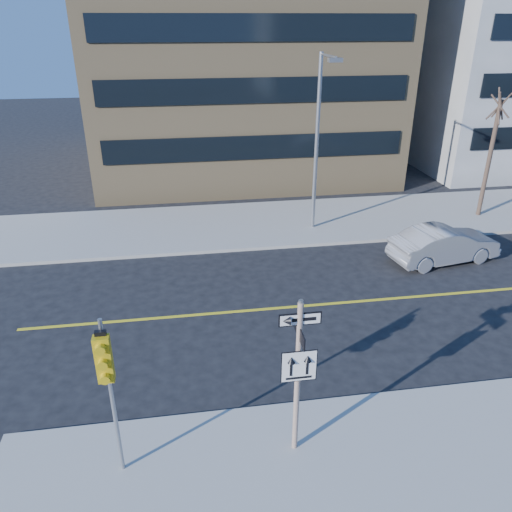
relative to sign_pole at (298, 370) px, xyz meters
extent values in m
plane|color=black|center=(0.00, 2.51, -2.44)|extent=(120.00, 120.00, 0.00)
cylinder|color=beige|center=(0.00, 0.01, -0.29)|extent=(0.13, 0.13, 4.00)
cylinder|color=gray|center=(0.00, 0.01, 1.74)|extent=(0.10, 0.10, 0.06)
cube|color=black|center=(0.00, 0.01, 1.31)|extent=(0.92, 0.03, 0.30)
cube|color=black|center=(0.00, 0.01, 0.96)|extent=(0.03, 0.92, 0.30)
cube|color=white|center=(0.00, -0.07, 0.16)|extent=(0.80, 0.03, 0.80)
cylinder|color=gray|center=(-4.00, 0.01, -0.29)|extent=(0.09, 0.09, 4.00)
cube|color=gold|center=(-4.00, -0.19, 0.91)|extent=(0.32, 0.22, 1.05)
sphere|color=#8C0705|center=(-4.00, -0.31, 1.26)|extent=(0.17, 0.17, 0.17)
sphere|color=black|center=(-4.00, -0.31, 0.91)|extent=(0.17, 0.17, 0.17)
sphere|color=black|center=(-4.00, -0.31, 0.56)|extent=(0.17, 0.17, 0.17)
imported|color=gray|center=(8.59, 9.23, -1.66)|extent=(2.40, 4.89, 1.54)
cylinder|color=gray|center=(4.00, 13.51, 1.71)|extent=(0.18, 0.18, 8.00)
cylinder|color=gray|center=(4.00, 12.51, 5.61)|extent=(0.10, 2.20, 0.10)
cube|color=gray|center=(4.00, 11.51, 5.51)|extent=(0.55, 0.30, 0.16)
cylinder|color=#35281F|center=(13.00, 13.81, 0.61)|extent=(0.22, 0.22, 5.80)
cube|color=#A3865B|center=(2.00, 27.51, 6.56)|extent=(18.00, 18.00, 18.00)
camera|label=1|loc=(-2.28, -8.54, 6.97)|focal=35.00mm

